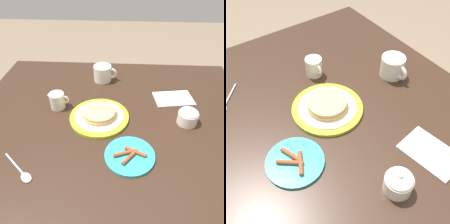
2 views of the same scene
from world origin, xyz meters
TOP-DOWN VIEW (x-y plane):
  - ground_plane at (0.00, 0.00)m, footprint 8.00×8.00m
  - dining_table at (0.00, 0.00)m, footprint 1.29×1.03m
  - pancake_plate at (-0.06, -0.02)m, footprint 0.26×0.26m
  - side_plate_bacon at (0.07, -0.22)m, footprint 0.18×0.18m
  - coffee_mug at (-0.07, 0.31)m, footprint 0.13×0.10m
  - creamer_pitcher at (-0.26, 0.05)m, footprint 0.10×0.07m
  - sugar_bowl at (0.32, -0.02)m, footprint 0.08×0.08m
  - napkin at (0.29, 0.15)m, footprint 0.20×0.15m
  - spoon at (-0.29, -0.32)m, footprint 0.14×0.12m

SIDE VIEW (x-z plane):
  - ground_plane at x=0.00m, z-range 0.00..0.00m
  - dining_table at x=0.00m, z-range 0.27..1.04m
  - napkin at x=0.29m, z-range 0.77..0.78m
  - spoon at x=-0.29m, z-range 0.77..0.78m
  - side_plate_bacon at x=0.07m, z-range 0.77..0.79m
  - pancake_plate at x=-0.06m, z-range 0.77..0.81m
  - sugar_bowl at x=0.32m, z-range 0.77..0.85m
  - creamer_pitcher at x=-0.26m, z-range 0.77..0.86m
  - coffee_mug at x=-0.07m, z-range 0.77..0.86m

